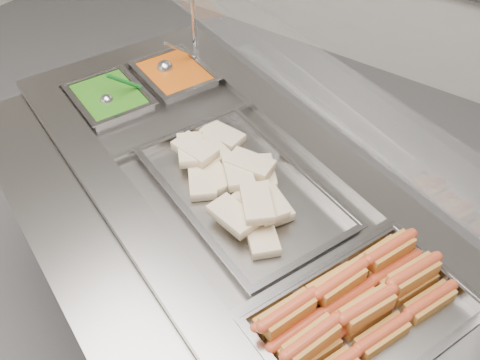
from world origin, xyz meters
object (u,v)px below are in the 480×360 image
Objects in this scene: pan_hotdogs at (362,324)px; ladle at (166,67)px; sneeze_guard at (292,59)px; pan_wraps at (242,193)px; serving_spoon at (110,97)px; steam_counter at (233,260)px.

ladle is at bearing 153.98° from pan_hotdogs.
sneeze_guard is 9.07× the size of ladle.
pan_hotdogs is 0.82× the size of pan_wraps.
serving_spoon is (-1.07, 0.26, 0.05)m from pan_hotdogs.
pan_wraps is 4.27× the size of ladle.
serving_spoon is (-0.60, 0.08, 0.03)m from pan_wraps.
pan_hotdogs and pan_wraps have the same top height.
steam_counter is at bearing 159.67° from pan_hotdogs.
steam_counter is 1.24× the size of sneeze_guard.
steam_counter is 0.66m from pan_hotdogs.
pan_wraps is at bearing 159.67° from pan_hotdogs.
sneeze_guard is 9.76× the size of serving_spoon.
pan_hotdogs is 1.16m from ladle.
sneeze_guard is 2.12× the size of pan_wraps.
ladle is (-1.04, 0.51, 0.04)m from pan_hotdogs.
pan_hotdogs is 3.75× the size of serving_spoon.
pan_hotdogs is at bearing -20.33° from steam_counter.
sneeze_guard is at bearing 69.68° from steam_counter.
sneeze_guard is 0.69m from pan_hotdogs.
sneeze_guard reaches higher than ladle.
pan_hotdogs is (0.52, -0.19, 0.36)m from steam_counter.
pan_wraps is 4.60× the size of serving_spoon.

